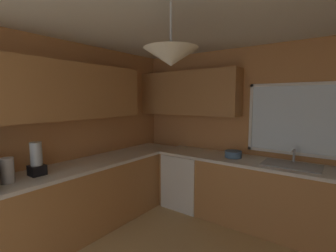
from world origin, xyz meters
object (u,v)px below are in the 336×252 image
object	(u,v)px
bowl	(233,154)
blender_appliance	(37,160)
dishwasher	(187,179)
kettle	(7,171)
sink_assembly	(291,165)

from	to	relation	value
bowl	blender_appliance	distance (m)	2.47
dishwasher	bowl	size ratio (longest dim) A/B	3.56
blender_appliance	kettle	bearing A→B (deg)	-86.04
dishwasher	bowl	xyz separation A→B (m)	(0.74, 0.03, 0.51)
blender_appliance	bowl	bearing A→B (deg)	55.37
dishwasher	sink_assembly	bearing A→B (deg)	1.38
kettle	sink_assembly	distance (m)	3.15
sink_assembly	blender_appliance	xyz separation A→B (m)	(-2.15, -2.04, 0.15)
dishwasher	blender_appliance	size ratio (longest dim) A/B	2.34
kettle	blender_appliance	world-z (taller)	blender_appliance
kettle	bowl	world-z (taller)	kettle
sink_assembly	bowl	bearing A→B (deg)	-179.54
bowl	sink_assembly	bearing A→B (deg)	0.46
kettle	blender_appliance	size ratio (longest dim) A/B	0.69
dishwasher	sink_assembly	distance (m)	1.56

